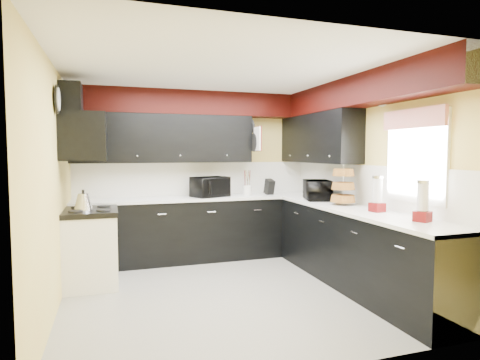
# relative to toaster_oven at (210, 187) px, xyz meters

# --- Properties ---
(ground) EXTENTS (3.60, 3.60, 0.00)m
(ground) POSITION_rel_toaster_oven_xyz_m (-0.15, -1.46, -1.09)
(ground) COLOR gray
(ground) RESTS_ON ground
(wall_back) EXTENTS (3.60, 0.06, 2.50)m
(wall_back) POSITION_rel_toaster_oven_xyz_m (-0.15, 0.34, 0.16)
(wall_back) COLOR #E0C666
(wall_back) RESTS_ON ground
(wall_right) EXTENTS (0.06, 3.60, 2.50)m
(wall_right) POSITION_rel_toaster_oven_xyz_m (1.65, -1.46, 0.16)
(wall_right) COLOR #E0C666
(wall_right) RESTS_ON ground
(wall_left) EXTENTS (0.06, 3.60, 2.50)m
(wall_left) POSITION_rel_toaster_oven_xyz_m (-1.95, -1.46, 0.16)
(wall_left) COLOR #E0C666
(wall_left) RESTS_ON ground
(ceiling) EXTENTS (3.60, 3.60, 0.06)m
(ceiling) POSITION_rel_toaster_oven_xyz_m (-0.15, -1.46, 1.41)
(ceiling) COLOR white
(ceiling) RESTS_ON wall_back
(cab_back) EXTENTS (3.60, 0.60, 0.90)m
(cab_back) POSITION_rel_toaster_oven_xyz_m (-0.15, 0.04, -0.64)
(cab_back) COLOR black
(cab_back) RESTS_ON ground
(cab_right) EXTENTS (0.60, 3.00, 0.90)m
(cab_right) POSITION_rel_toaster_oven_xyz_m (1.35, -1.76, -0.64)
(cab_right) COLOR black
(cab_right) RESTS_ON ground
(counter_back) EXTENTS (3.62, 0.64, 0.04)m
(counter_back) POSITION_rel_toaster_oven_xyz_m (-0.15, 0.04, -0.17)
(counter_back) COLOR white
(counter_back) RESTS_ON cab_back
(counter_right) EXTENTS (0.64, 3.02, 0.04)m
(counter_right) POSITION_rel_toaster_oven_xyz_m (1.35, -1.76, -0.17)
(counter_right) COLOR white
(counter_right) RESTS_ON cab_right
(splash_back) EXTENTS (3.60, 0.02, 0.50)m
(splash_back) POSITION_rel_toaster_oven_xyz_m (-0.15, 0.33, 0.10)
(splash_back) COLOR white
(splash_back) RESTS_ON counter_back
(splash_right) EXTENTS (0.02, 3.60, 0.50)m
(splash_right) POSITION_rel_toaster_oven_xyz_m (1.64, -1.46, 0.10)
(splash_right) COLOR white
(splash_right) RESTS_ON counter_right
(upper_back) EXTENTS (2.60, 0.35, 0.70)m
(upper_back) POSITION_rel_toaster_oven_xyz_m (-0.65, 0.17, 0.71)
(upper_back) COLOR black
(upper_back) RESTS_ON wall_back
(upper_right) EXTENTS (0.35, 1.80, 0.70)m
(upper_right) POSITION_rel_toaster_oven_xyz_m (1.48, -0.56, 0.71)
(upper_right) COLOR black
(upper_right) RESTS_ON wall_right
(soffit_back) EXTENTS (3.60, 0.36, 0.35)m
(soffit_back) POSITION_rel_toaster_oven_xyz_m (-0.15, 0.16, 1.24)
(soffit_back) COLOR black
(soffit_back) RESTS_ON wall_back
(soffit_right) EXTENTS (0.36, 3.24, 0.35)m
(soffit_right) POSITION_rel_toaster_oven_xyz_m (1.47, -1.64, 1.24)
(soffit_right) COLOR black
(soffit_right) RESTS_ON wall_right
(stove) EXTENTS (0.60, 0.75, 0.86)m
(stove) POSITION_rel_toaster_oven_xyz_m (-1.65, -0.71, -0.66)
(stove) COLOR white
(stove) RESTS_ON ground
(cooktop) EXTENTS (0.62, 0.77, 0.06)m
(cooktop) POSITION_rel_toaster_oven_xyz_m (-1.65, -0.71, -0.20)
(cooktop) COLOR black
(cooktop) RESTS_ON stove
(hood) EXTENTS (0.50, 0.78, 0.55)m
(hood) POSITION_rel_toaster_oven_xyz_m (-1.70, -0.71, 0.69)
(hood) COLOR black
(hood) RESTS_ON wall_left
(hood_duct) EXTENTS (0.24, 0.40, 0.40)m
(hood_duct) POSITION_rel_toaster_oven_xyz_m (-1.83, -0.71, 1.11)
(hood_duct) COLOR black
(hood_duct) RESTS_ON wall_left
(window) EXTENTS (0.03, 0.86, 0.96)m
(window) POSITION_rel_toaster_oven_xyz_m (1.64, -2.36, 0.46)
(window) COLOR white
(window) RESTS_ON wall_right
(valance) EXTENTS (0.04, 0.88, 0.20)m
(valance) POSITION_rel_toaster_oven_xyz_m (1.58, -2.36, 0.86)
(valance) COLOR red
(valance) RESTS_ON wall_right
(pan_top) EXTENTS (0.03, 0.22, 0.40)m
(pan_top) POSITION_rel_toaster_oven_xyz_m (0.67, 0.09, 0.91)
(pan_top) COLOR black
(pan_top) RESTS_ON upper_back
(pan_mid) EXTENTS (0.03, 0.28, 0.46)m
(pan_mid) POSITION_rel_toaster_oven_xyz_m (0.67, -0.04, 0.66)
(pan_mid) COLOR black
(pan_mid) RESTS_ON upper_back
(pan_low) EXTENTS (0.03, 0.24, 0.42)m
(pan_low) POSITION_rel_toaster_oven_xyz_m (0.67, 0.22, 0.63)
(pan_low) COLOR black
(pan_low) RESTS_ON upper_back
(cut_board) EXTENTS (0.03, 0.26, 0.35)m
(cut_board) POSITION_rel_toaster_oven_xyz_m (0.68, -0.16, 0.71)
(cut_board) COLOR white
(cut_board) RESTS_ON upper_back
(baskets) EXTENTS (0.27, 0.27, 0.50)m
(baskets) POSITION_rel_toaster_oven_xyz_m (1.37, -1.41, 0.09)
(baskets) COLOR brown
(baskets) RESTS_ON upper_right
(clock) EXTENTS (0.03, 0.30, 0.30)m
(clock) POSITION_rel_toaster_oven_xyz_m (-1.92, -1.21, 1.06)
(clock) COLOR black
(clock) RESTS_ON wall_left
(deco_plate) EXTENTS (0.03, 0.24, 0.24)m
(deco_plate) POSITION_rel_toaster_oven_xyz_m (1.62, -1.81, 1.16)
(deco_plate) COLOR white
(deco_plate) RESTS_ON wall_right
(toaster_oven) EXTENTS (0.63, 0.58, 0.29)m
(toaster_oven) POSITION_rel_toaster_oven_xyz_m (0.00, 0.00, 0.00)
(toaster_oven) COLOR black
(toaster_oven) RESTS_ON counter_back
(microwave) EXTENTS (0.47, 0.57, 0.27)m
(microwave) POSITION_rel_toaster_oven_xyz_m (1.32, -0.86, -0.01)
(microwave) COLOR black
(microwave) RESTS_ON counter_right
(utensil_crock) EXTENTS (0.17, 0.17, 0.15)m
(utensil_crock) POSITION_rel_toaster_oven_xyz_m (0.59, 0.04, -0.07)
(utensil_crock) COLOR silver
(utensil_crock) RESTS_ON counter_back
(knife_block) EXTENTS (0.12, 0.16, 0.23)m
(knife_block) POSITION_rel_toaster_oven_xyz_m (0.95, 0.02, -0.03)
(knife_block) COLOR black
(knife_block) RESTS_ON counter_back
(kettle) EXTENTS (0.24, 0.24, 0.19)m
(kettle) POSITION_rel_toaster_oven_xyz_m (-1.72, -0.70, -0.07)
(kettle) COLOR silver
(kettle) RESTS_ON cooktop
(dispenser_a) EXTENTS (0.15, 0.15, 0.37)m
(dispenser_a) POSITION_rel_toaster_oven_xyz_m (1.41, -2.05, 0.04)
(dispenser_a) COLOR #591202
(dispenser_a) RESTS_ON counter_right
(dispenser_b) EXTENTS (0.18, 0.18, 0.37)m
(dispenser_b) POSITION_rel_toaster_oven_xyz_m (1.42, -2.71, 0.04)
(dispenser_b) COLOR maroon
(dispenser_b) RESTS_ON counter_right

